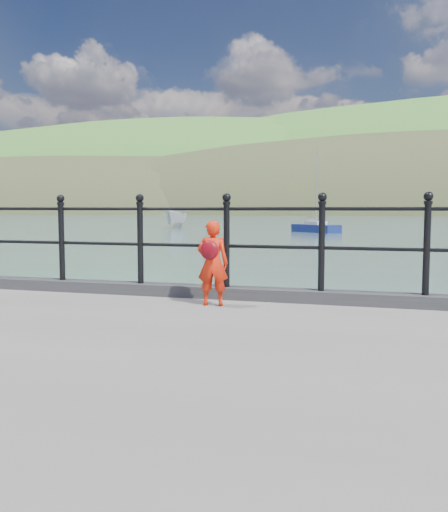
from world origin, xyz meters
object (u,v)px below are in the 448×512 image
(railing, at_px, (182,234))
(sailboat_port, at_px, (316,229))
(child, at_px, (213,262))
(launch_white, at_px, (176,219))

(railing, height_order, sailboat_port, sailboat_port)
(child, relative_size, launch_white, 0.19)
(sailboat_port, bearing_deg, launch_white, -155.06)
(child, height_order, launch_white, child)
(railing, xyz_separation_m, launch_white, (-18.73, 48.12, -0.82))
(railing, bearing_deg, launch_white, 111.26)
(railing, height_order, child, railing)
(sailboat_port, bearing_deg, child, -40.89)
(railing, distance_m, launch_white, 51.65)
(sailboat_port, bearing_deg, railing, -41.60)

